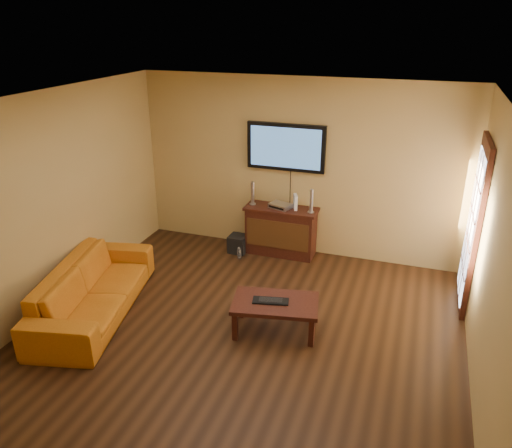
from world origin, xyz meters
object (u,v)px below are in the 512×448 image
at_px(av_receiver, 280,206).
at_px(bottle, 239,253).
at_px(subwoofer, 238,244).
at_px(game_console, 295,202).
at_px(television, 286,147).
at_px(speaker_left, 253,194).
at_px(media_console, 281,231).
at_px(speaker_right, 311,202).
at_px(keyboard, 271,301).
at_px(coffee_table, 275,305).
at_px(sofa, 92,282).

relative_size(av_receiver, bottle, 1.59).
relative_size(subwoofer, bottle, 1.39).
bearing_deg(game_console, subwoofer, 170.73).
height_order(television, speaker_left, television).
xyz_separation_m(media_console, bottle, (-0.55, -0.40, -0.29)).
bearing_deg(subwoofer, game_console, 14.10).
bearing_deg(speaker_right, speaker_left, 177.44).
distance_m(speaker_right, bottle, 1.37).
distance_m(speaker_right, av_receiver, 0.50).
height_order(television, speaker_right, television).
height_order(game_console, subwoofer, game_console).
xyz_separation_m(television, game_console, (0.21, -0.15, -0.79)).
height_order(speaker_right, keyboard, speaker_right).
distance_m(television, subwoofer, 1.70).
bearing_deg(av_receiver, speaker_right, 14.67).
bearing_deg(coffee_table, bottle, 123.28).
bearing_deg(television, subwoofer, -152.54).
height_order(speaker_right, av_receiver, speaker_right).
bearing_deg(media_console, subwoofer, -165.91).
bearing_deg(speaker_left, media_console, -1.13).
bearing_deg(television, speaker_left, -160.41).
bearing_deg(media_console, speaker_right, -4.00).
bearing_deg(television, av_receiver, -95.23).
xyz_separation_m(television, bottle, (-0.55, -0.57, -1.58)).
bearing_deg(keyboard, game_console, 97.36).
relative_size(media_console, subwoofer, 4.09).
height_order(subwoofer, bottle, subwoofer).
distance_m(sofa, subwoofer, 2.49).
xyz_separation_m(speaker_right, bottle, (-1.02, -0.36, -0.84)).
bearing_deg(keyboard, coffee_table, 21.44).
height_order(speaker_right, bottle, speaker_right).
bearing_deg(coffee_table, media_console, 104.64).
bearing_deg(av_receiver, television, 103.13).
bearing_deg(media_console, av_receiver, -175.15).
distance_m(speaker_left, bottle, 0.94).
xyz_separation_m(television, subwoofer, (-0.65, -0.34, -1.53)).
xyz_separation_m(media_console, subwoofer, (-0.65, -0.16, -0.25)).
distance_m(media_console, av_receiver, 0.42).
bearing_deg(speaker_left, sofa, -117.96).
bearing_deg(speaker_right, television, 155.99).
relative_size(coffee_table, keyboard, 2.46).
bearing_deg(bottle, av_receiver, 36.75).
bearing_deg(television, game_console, -35.85).
relative_size(speaker_left, subwoofer, 1.33).
height_order(sofa, av_receiver, sofa).
distance_m(television, keyboard, 2.61).
relative_size(media_console, speaker_left, 3.07).
bearing_deg(speaker_right, sofa, -133.18).
xyz_separation_m(speaker_right, subwoofer, (-1.12, -0.13, -0.80)).
distance_m(game_console, bottle, 1.17).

